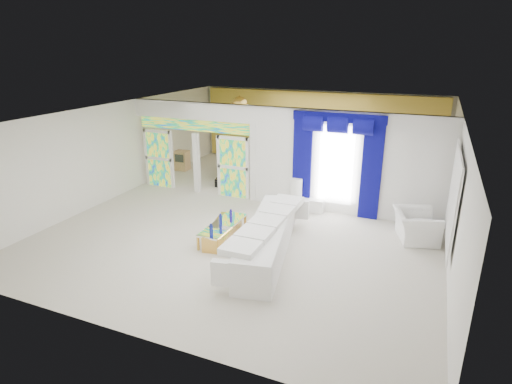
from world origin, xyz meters
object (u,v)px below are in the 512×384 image
at_px(white_sofa, 268,239).
at_px(coffee_table, 223,232).
at_px(console_table, 305,204).
at_px(armchair, 416,226).
at_px(grand_piano, 246,163).

bearing_deg(white_sofa, coffee_table, 156.15).
distance_m(coffee_table, console_table, 3.07).
relative_size(white_sofa, armchair, 3.45).
relative_size(armchair, grand_piano, 0.63).
distance_m(coffee_table, grand_piano, 5.73).
bearing_deg(armchair, coffee_table, 95.72).
xyz_separation_m(console_table, armchair, (3.16, -0.87, 0.19)).
height_order(white_sofa, console_table, white_sofa).
height_order(console_table, armchair, armchair).
relative_size(coffee_table, grand_piano, 0.94).
height_order(console_table, grand_piano, grand_piano).
bearing_deg(coffee_table, grand_piano, 108.26).
height_order(white_sofa, armchair, white_sofa).
distance_m(white_sofa, coffee_table, 1.40).
bearing_deg(white_sofa, armchair, 23.08).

